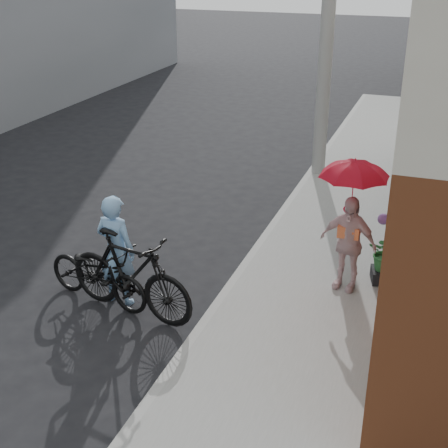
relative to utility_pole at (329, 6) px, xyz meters
The scene contains 11 objects.
ground 7.03m from the utility_pole, 100.39° to the right, with size 80.00×80.00×0.00m, color black.
sidewalk 5.37m from the utility_pole, 75.96° to the right, with size 2.20×24.00×0.12m, color gray.
curb 5.28m from the utility_pole, 92.29° to the right, with size 0.12×24.00×0.12m, color #9E9E99.
utility_pole is the anchor object (origin of this frame).
officer 6.77m from the utility_pole, 104.22° to the right, with size 0.58×0.38×1.60m, color #7DAEDE.
bike_left 7.05m from the utility_pole, 106.39° to the right, with size 0.59×1.70×0.89m, color black.
bike_right 6.99m from the utility_pole, 101.08° to the right, with size 0.56×1.97×1.19m, color black.
kimono_woman 5.63m from the utility_pole, 73.62° to the right, with size 0.81×0.34×1.39m, color beige.
parasol 5.20m from the utility_pole, 73.62° to the right, with size 0.90×0.90×0.79m, color red.
planter 5.80m from the utility_pole, 66.58° to the right, with size 0.35×0.35×0.18m, color black.
potted_plant 5.60m from the utility_pole, 66.58° to the right, with size 0.49×0.42×0.54m, color #2C6E32.
Camera 1 is at (3.52, -6.62, 4.59)m, focal length 50.00 mm.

